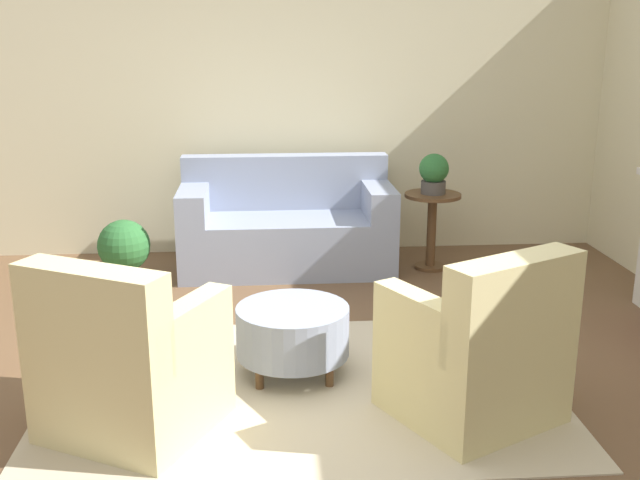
% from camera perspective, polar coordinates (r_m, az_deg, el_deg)
% --- Properties ---
extents(ground_plane, '(16.00, 16.00, 0.00)m').
position_cam_1_polar(ground_plane, '(4.47, -1.39, -11.26)').
color(ground_plane, brown).
extents(wall_back, '(9.84, 0.12, 2.80)m').
position_cam_1_polar(wall_back, '(7.00, -2.84, 10.50)').
color(wall_back, beige).
rests_on(wall_back, ground_plane).
extents(rug, '(2.93, 2.01, 0.01)m').
position_cam_1_polar(rug, '(4.47, -1.39, -11.20)').
color(rug, beige).
rests_on(rug, ground_plane).
extents(couch, '(1.83, 0.85, 0.96)m').
position_cam_1_polar(couch, '(6.56, -2.55, 0.90)').
color(couch, '#8E99B2').
rests_on(couch, ground_plane).
extents(armchair_left, '(1.03, 1.02, 0.95)m').
position_cam_1_polar(armchair_left, '(3.99, -14.53, -9.23)').
color(armchair_left, beige).
rests_on(armchair_left, rug).
extents(armchair_right, '(1.03, 1.02, 0.95)m').
position_cam_1_polar(armchair_right, '(4.09, 12.02, -8.46)').
color(armchair_right, beige).
rests_on(armchair_right, rug).
extents(ottoman_table, '(0.68, 0.68, 0.42)m').
position_cam_1_polar(ottoman_table, '(4.55, -2.09, -6.93)').
color(ottoman_table, '#8E99B2').
rests_on(ottoman_table, rug).
extents(side_table, '(0.49, 0.49, 0.67)m').
position_cam_1_polar(side_table, '(6.57, 8.52, 1.62)').
color(side_table, brown).
rests_on(side_table, ground_plane).
extents(potted_plant_on_side_table, '(0.25, 0.25, 0.35)m').
position_cam_1_polar(potted_plant_on_side_table, '(6.49, 8.67, 5.08)').
color(potted_plant_on_side_table, '#4C4742').
rests_on(potted_plant_on_side_table, side_table).
extents(potted_plant_floor, '(0.42, 0.42, 0.55)m').
position_cam_1_polar(potted_plant_floor, '(6.29, -14.70, -0.63)').
color(potted_plant_floor, '#4C4742').
rests_on(potted_plant_floor, ground_plane).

